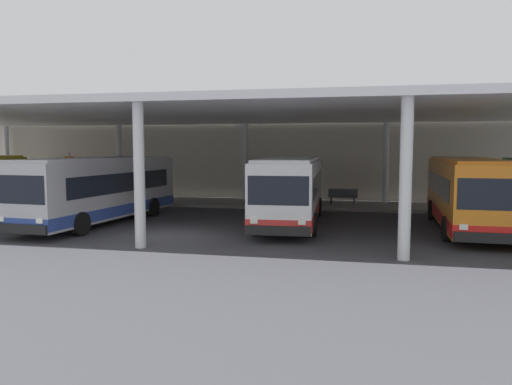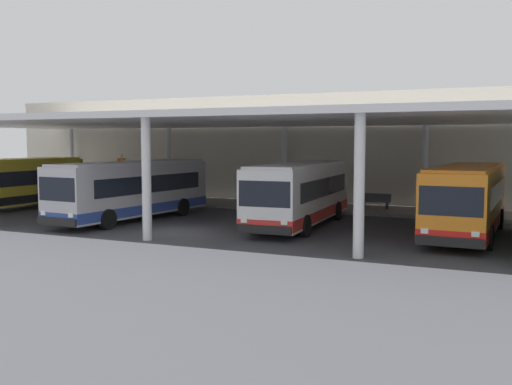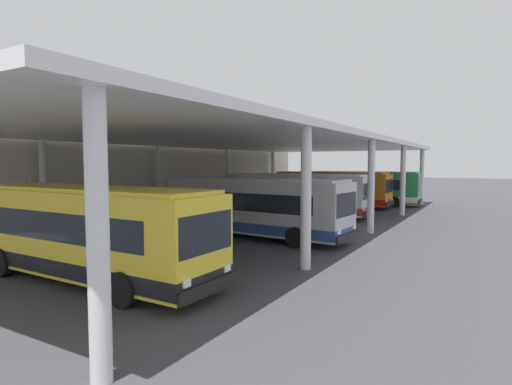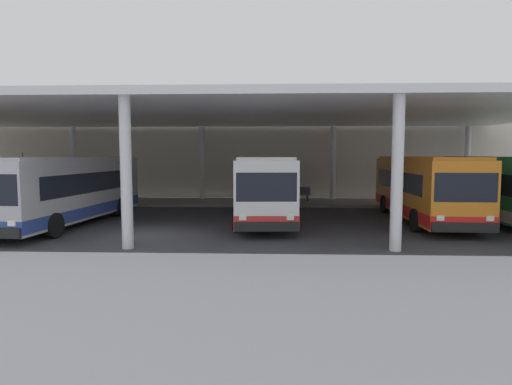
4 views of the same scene
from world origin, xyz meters
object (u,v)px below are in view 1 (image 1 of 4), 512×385
Objects in this scene: bus_second_bay at (100,189)px; banner_sign at (70,172)px; bus_middle_bay at (291,190)px; bench_waiting at (343,196)px; bus_far_bay at (468,193)px.

banner_sign reaches higher than bus_second_bay.
bus_second_bay is at bearing -49.83° from banner_sign.
bus_middle_bay is 7.93m from bench_waiting.
bus_second_bay is 1.01× the size of bus_far_bay.
bus_second_bay is 5.94× the size of bench_waiting.
bus_second_bay reaches higher than bench_waiting.
bench_waiting is 18.28m from banner_sign.
banner_sign is at bearing 164.63° from bus_far_bay.
bus_middle_bay is 1.00× the size of bus_far_bay.
bus_middle_bay is 7.90m from bus_far_bay.
bus_middle_bay is at bearing -22.62° from banner_sign.
bus_middle_bay reaches higher than bench_waiting.
bus_far_bay is 9.50m from bench_waiting.
banner_sign is at bearing 130.17° from bus_second_bay.
banner_sign is (-16.10, 6.71, 0.32)m from bus_middle_bay.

